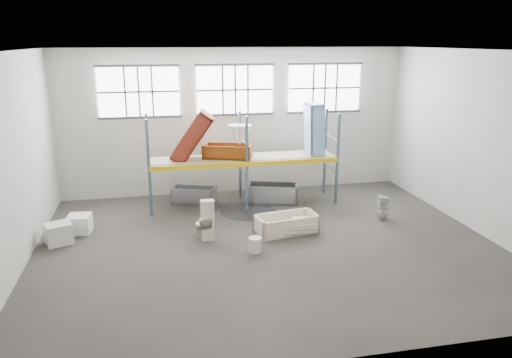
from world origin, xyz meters
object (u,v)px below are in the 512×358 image
object	(u,v)px
rust_tub_flat	(227,151)
carton_near	(59,234)
toilet_white	(384,207)
steel_tub_right	(272,193)
bathtub_beige	(286,224)
blue_tub_upright	(314,130)
bucket	(255,245)
cistern_tall	(207,220)
toilet_beige	(203,226)
steel_tub_left	(194,195)

from	to	relation	value
rust_tub_flat	carton_near	world-z (taller)	rust_tub_flat
toilet_white	steel_tub_right	xyz separation A→B (m)	(-2.88, 2.34, -0.07)
bathtub_beige	carton_near	size ratio (longest dim) A/B	2.63
blue_tub_upright	rust_tub_flat	bearing A→B (deg)	-179.70
bathtub_beige	blue_tub_upright	size ratio (longest dim) A/B	1.00
toilet_white	bucket	xyz separation A→B (m)	(-4.28, -1.55, -0.18)
toilet_white	bucket	size ratio (longest dim) A/B	1.93
rust_tub_flat	toilet_white	bearing A→B (deg)	-27.44
carton_near	bathtub_beige	bearing A→B (deg)	-4.29
cistern_tall	blue_tub_upright	size ratio (longest dim) A/B	0.65
toilet_beige	carton_near	size ratio (longest dim) A/B	1.03
bathtub_beige	rust_tub_flat	size ratio (longest dim) A/B	1.13
cistern_tall	steel_tub_left	distance (m)	3.32
cistern_tall	steel_tub_left	size ratio (longest dim) A/B	0.79
cistern_tall	toilet_white	size ratio (longest dim) A/B	1.49
steel_tub_left	bucket	bearing A→B (deg)	-74.93
bucket	carton_near	xyz separation A→B (m)	(-5.00, 1.61, 0.09)
toilet_white	blue_tub_upright	size ratio (longest dim) A/B	0.44
rust_tub_flat	blue_tub_upright	world-z (taller)	blue_tub_upright
toilet_white	steel_tub_left	distance (m)	6.14
steel_tub_left	bucket	xyz separation A→B (m)	(1.17, -4.36, -0.07)
steel_tub_right	carton_near	world-z (taller)	steel_tub_right
blue_tub_upright	steel_tub_left	bearing A→B (deg)	172.47
toilet_beige	blue_tub_upright	world-z (taller)	blue_tub_upright
steel_tub_left	bathtub_beige	bearing A→B (deg)	-54.19
bathtub_beige	toilet_white	xyz separation A→B (m)	(3.14, 0.40, 0.12)
rust_tub_flat	bucket	world-z (taller)	rust_tub_flat
steel_tub_right	rust_tub_flat	size ratio (longest dim) A/B	1.08
bathtub_beige	rust_tub_flat	xyz separation A→B (m)	(-1.25, 2.68, 1.57)
bathtub_beige	steel_tub_right	bearing A→B (deg)	75.43
cistern_tall	toilet_white	distance (m)	5.40
bathtub_beige	carton_near	distance (m)	6.16
blue_tub_upright	bathtub_beige	bearing A→B (deg)	-121.28
bathtub_beige	toilet_white	size ratio (longest dim) A/B	2.29
toilet_beige	steel_tub_left	bearing A→B (deg)	-108.78
steel_tub_right	blue_tub_upright	xyz separation A→B (m)	(1.37, -0.04, 2.09)
toilet_beige	blue_tub_upright	bearing A→B (deg)	-164.75
steel_tub_left	bucket	distance (m)	4.52
bathtub_beige	toilet_beige	distance (m)	2.36
bathtub_beige	steel_tub_right	distance (m)	2.75
bucket	rust_tub_flat	bearing A→B (deg)	91.55
toilet_beige	toilet_white	bearing A→B (deg)	165.36
cistern_tall	carton_near	size ratio (longest dim) A/B	1.72
cistern_tall	carton_near	xyz separation A→B (m)	(-3.91, 0.55, -0.28)
toilet_beige	bucket	xyz separation A→B (m)	(1.21, -1.21, -0.14)
steel_tub_left	blue_tub_upright	world-z (taller)	blue_tub_upright
steel_tub_left	steel_tub_right	xyz separation A→B (m)	(2.58, -0.48, 0.04)
bathtub_beige	cistern_tall	bearing A→B (deg)	173.19
steel_tub_left	blue_tub_upright	xyz separation A→B (m)	(3.95, -0.52, 2.13)
toilet_beige	bucket	bearing A→B (deg)	116.83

